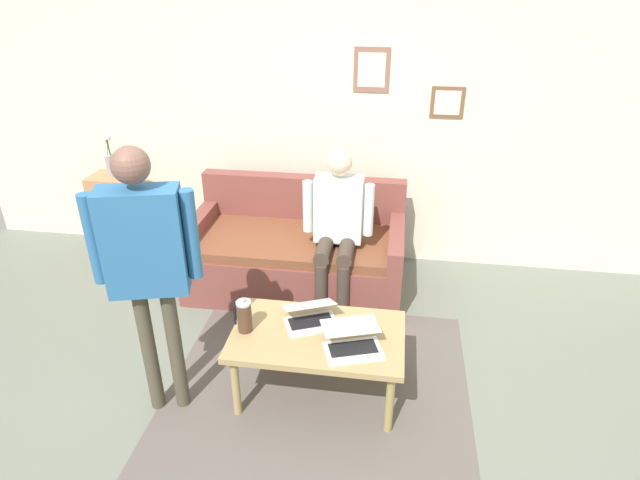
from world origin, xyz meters
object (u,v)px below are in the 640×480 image
Objects in this scene: french_press at (244,316)px; person_standing at (146,255)px; laptop_left at (352,342)px; person_seated at (337,223)px; laptop_center at (311,317)px; flower_vase at (110,159)px; couch at (297,253)px; coffee_table at (318,340)px; side_shelf at (120,215)px.

french_press is 0.72m from person_standing.
person_standing reaches higher than laptop_left.
laptop_left is 1.28m from person_standing.
person_standing reaches higher than person_seated.
laptop_center is 1.08m from person_standing.
flower_vase reaches higher than french_press.
couch is at bearing -31.51° from person_seated.
coffee_table is 2.71m from side_shelf.
couch is at bearing -109.00° from person_standing.
flower_vase is (2.38, -1.75, 0.43)m from laptop_left.
person_seated is at bearing -124.39° from person_standing.
french_press is 2.40m from side_shelf.
french_press is 0.19× the size of person_seated.
laptop_left is 0.33× the size of person_seated.
coffee_table is 4.45× the size of french_press.
laptop_left is at bearing 154.60° from coffee_table.
couch is 4.29× the size of laptop_left.
person_standing reaches higher than laptop_center.
laptop_center is 2.60m from side_shelf.
side_shelf is at bearing 4.48° from flower_vase.
flower_vase is 0.31× the size of person_seated.
coffee_table is at bearing -175.99° from french_press.
french_press is 0.30× the size of side_shelf.
laptop_left is 0.36m from laptop_center.
person_seated is at bearing 165.14° from flower_vase.
couch is 1.81m from person_standing.
laptop_left is (-0.60, 1.41, 0.22)m from couch.
person_standing is (0.91, 0.24, 0.67)m from coffee_table.
laptop_center is 0.99m from person_seated.
laptop_center is 0.24× the size of person_standing.
coffee_table is 1.12m from person_seated.
laptop_left is 0.53× the size of side_shelf.
person_standing is (-1.25, 1.89, 0.70)m from side_shelf.
side_shelf is 0.62× the size of person_seated.
side_shelf is at bearing -44.41° from french_press.
side_shelf is (2.38, -1.75, -0.13)m from laptop_left.
side_shelf reaches higher than french_press.
flower_vase is (2.16, -1.64, 0.53)m from coffee_table.
couch is 1.25m from laptop_center.
couch is 7.44× the size of french_press.
couch reaches higher than coffee_table.
flower_vase reaches higher than coffee_table.
side_shelf is at bearing -56.49° from person_standing.
person_standing reaches higher than couch.
person_seated is (-0.05, -0.97, 0.21)m from laptop_center.
laptop_center is 0.32× the size of person_seated.
coffee_table is at bearing 119.80° from laptop_center.
laptop_left is 0.68m from french_press.
person_seated is at bearing 165.17° from side_shelf.
laptop_center is at bearing 143.74° from flower_vase.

